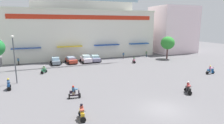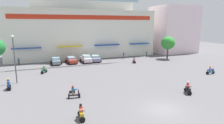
{
  "view_description": "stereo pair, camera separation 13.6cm",
  "coord_description": "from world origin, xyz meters",
  "px_view_note": "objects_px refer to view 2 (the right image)",
  "views": [
    {
      "loc": [
        -11.3,
        -14.65,
        8.42
      ],
      "look_at": [
        0.45,
        15.18,
        2.01
      ],
      "focal_mm": 30.39,
      "sensor_mm": 36.0,
      "label": 1
    },
    {
      "loc": [
        -11.18,
        -14.7,
        8.42
      ],
      "look_at": [
        0.45,
        15.18,
        2.01
      ],
      "focal_mm": 30.39,
      "sensor_mm": 36.0,
      "label": 2
    }
  ],
  "objects_px": {
    "scooter_rider_6": "(188,89)",
    "pedestrian_1": "(19,61)",
    "scooter_rider_2": "(9,85)",
    "scooter_rider_3": "(44,70)",
    "parked_car_2": "(86,59)",
    "scooter_rider_7": "(210,70)",
    "plaza_tree_1": "(168,43)",
    "pedestrian_2": "(124,55)",
    "scooter_rider_1": "(74,93)",
    "scooter_rider_5": "(134,60)",
    "pedestrian_0": "(147,53)",
    "scooter_rider_0": "(81,113)",
    "parked_car_3": "(95,58)",
    "streetlamp_near": "(14,56)",
    "parked_car_0": "(56,61)",
    "parked_car_1": "(71,60)"
  },
  "relations": [
    {
      "from": "scooter_rider_7",
      "to": "pedestrian_2",
      "type": "height_order",
      "value": "pedestrian_2"
    },
    {
      "from": "parked_car_3",
      "to": "pedestrian_2",
      "type": "height_order",
      "value": "pedestrian_2"
    },
    {
      "from": "parked_car_2",
      "to": "pedestrian_1",
      "type": "height_order",
      "value": "parked_car_2"
    },
    {
      "from": "pedestrian_2",
      "to": "parked_car_1",
      "type": "bearing_deg",
      "value": -175.55
    },
    {
      "from": "parked_car_1",
      "to": "pedestrian_0",
      "type": "distance_m",
      "value": 19.71
    },
    {
      "from": "scooter_rider_5",
      "to": "scooter_rider_2",
      "type": "bearing_deg",
      "value": -157.93
    },
    {
      "from": "scooter_rider_7",
      "to": "parked_car_3",
      "type": "bearing_deg",
      "value": 130.48
    },
    {
      "from": "parked_car_0",
      "to": "scooter_rider_2",
      "type": "xyz_separation_m",
      "value": [
        -7.22,
        -14.3,
        -0.13
      ]
    },
    {
      "from": "scooter_rider_1",
      "to": "pedestrian_0",
      "type": "relative_size",
      "value": 0.9
    },
    {
      "from": "pedestrian_1",
      "to": "parked_car_1",
      "type": "bearing_deg",
      "value": -12.44
    },
    {
      "from": "streetlamp_near",
      "to": "scooter_rider_6",
      "type": "bearing_deg",
      "value": -31.49
    },
    {
      "from": "parked_car_0",
      "to": "scooter_rider_2",
      "type": "bearing_deg",
      "value": -116.79
    },
    {
      "from": "parked_car_3",
      "to": "scooter_rider_3",
      "type": "relative_size",
      "value": 2.77
    },
    {
      "from": "parked_car_0",
      "to": "scooter_rider_1",
      "type": "bearing_deg",
      "value": -89.32
    },
    {
      "from": "pedestrian_2",
      "to": "parked_car_3",
      "type": "bearing_deg",
      "value": -171.26
    },
    {
      "from": "plaza_tree_1",
      "to": "pedestrian_0",
      "type": "distance_m",
      "value": 6.11
    },
    {
      "from": "scooter_rider_5",
      "to": "pedestrian_0",
      "type": "bearing_deg",
      "value": 40.49
    },
    {
      "from": "pedestrian_1",
      "to": "scooter_rider_0",
      "type": "bearing_deg",
      "value": -75.37
    },
    {
      "from": "parked_car_1",
      "to": "parked_car_3",
      "type": "bearing_deg",
      "value": -1.61
    },
    {
      "from": "scooter_rider_6",
      "to": "pedestrian_1",
      "type": "height_order",
      "value": "pedestrian_1"
    },
    {
      "from": "parked_car_3",
      "to": "scooter_rider_0",
      "type": "bearing_deg",
      "value": -109.12
    },
    {
      "from": "scooter_rider_5",
      "to": "streetlamp_near",
      "type": "distance_m",
      "value": 24.08
    },
    {
      "from": "scooter_rider_2",
      "to": "parked_car_3",
      "type": "bearing_deg",
      "value": 41.48
    },
    {
      "from": "parked_car_3",
      "to": "scooter_rider_1",
      "type": "xyz_separation_m",
      "value": [
        -8.52,
        -20.15,
        -0.1
      ]
    },
    {
      "from": "scooter_rider_5",
      "to": "pedestrian_1",
      "type": "bearing_deg",
      "value": 163.32
    },
    {
      "from": "scooter_rider_7",
      "to": "streetlamp_near",
      "type": "xyz_separation_m",
      "value": [
        -30.51,
        6.37,
        3.39
      ]
    },
    {
      "from": "scooter_rider_3",
      "to": "streetlamp_near",
      "type": "xyz_separation_m",
      "value": [
        -3.88,
        -4.6,
        3.42
      ]
    },
    {
      "from": "parked_car_2",
      "to": "scooter_rider_7",
      "type": "distance_m",
      "value": 24.89
    },
    {
      "from": "parked_car_1",
      "to": "scooter_rider_6",
      "type": "relative_size",
      "value": 2.77
    },
    {
      "from": "parked_car_0",
      "to": "parked_car_2",
      "type": "xyz_separation_m",
      "value": [
        6.56,
        -0.29,
        0.04
      ]
    },
    {
      "from": "scooter_rider_2",
      "to": "scooter_rider_7",
      "type": "relative_size",
      "value": 1.0
    },
    {
      "from": "parked_car_0",
      "to": "scooter_rider_0",
      "type": "relative_size",
      "value": 2.54
    },
    {
      "from": "plaza_tree_1",
      "to": "parked_car_3",
      "type": "xyz_separation_m",
      "value": [
        -17.48,
        3.13,
        -3.18
      ]
    },
    {
      "from": "plaza_tree_1",
      "to": "scooter_rider_6",
      "type": "xyz_separation_m",
      "value": [
        -12.63,
        -20.69,
        -3.29
      ]
    },
    {
      "from": "scooter_rider_3",
      "to": "pedestrian_2",
      "type": "bearing_deg",
      "value": 23.02
    },
    {
      "from": "scooter_rider_2",
      "to": "plaza_tree_1",
      "type": "bearing_deg",
      "value": 18.19
    },
    {
      "from": "parked_car_3",
      "to": "streetlamp_near",
      "type": "distance_m",
      "value": 19.39
    },
    {
      "from": "scooter_rider_0",
      "to": "scooter_rider_7",
      "type": "bearing_deg",
      "value": 17.39
    },
    {
      "from": "scooter_rider_1",
      "to": "scooter_rider_5",
      "type": "height_order",
      "value": "scooter_rider_5"
    },
    {
      "from": "parked_car_3",
      "to": "pedestrian_0",
      "type": "xyz_separation_m",
      "value": [
        14.21,
        1.1,
        0.21
      ]
    },
    {
      "from": "plaza_tree_1",
      "to": "streetlamp_near",
      "type": "distance_m",
      "value": 33.79
    },
    {
      "from": "parked_car_2",
      "to": "scooter_rider_7",
      "type": "height_order",
      "value": "parked_car_2"
    },
    {
      "from": "plaza_tree_1",
      "to": "scooter_rider_3",
      "type": "relative_size",
      "value": 3.75
    },
    {
      "from": "scooter_rider_1",
      "to": "scooter_rider_2",
      "type": "xyz_separation_m",
      "value": [
        -7.46,
        6.02,
        0.0
      ]
    },
    {
      "from": "pedestrian_0",
      "to": "scooter_rider_3",
      "type": "bearing_deg",
      "value": -162.64
    },
    {
      "from": "scooter_rider_1",
      "to": "pedestrian_1",
      "type": "xyz_separation_m",
      "value": [
        -7.58,
        22.65,
        0.26
      ]
    },
    {
      "from": "scooter_rider_2",
      "to": "scooter_rider_3",
      "type": "relative_size",
      "value": 1.03
    },
    {
      "from": "plaza_tree_1",
      "to": "pedestrian_0",
      "type": "xyz_separation_m",
      "value": [
        -3.26,
        4.23,
        -2.97
      ]
    },
    {
      "from": "scooter_rider_1",
      "to": "scooter_rider_3",
      "type": "bearing_deg",
      "value": 102.17
    },
    {
      "from": "scooter_rider_1",
      "to": "scooter_rider_5",
      "type": "bearing_deg",
      "value": 44.08
    }
  ]
}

